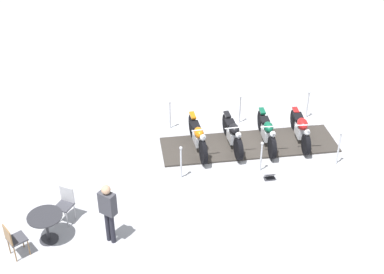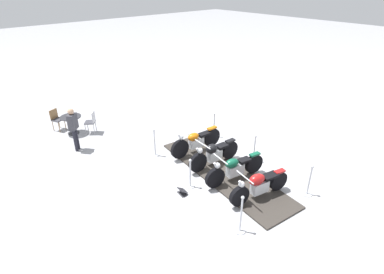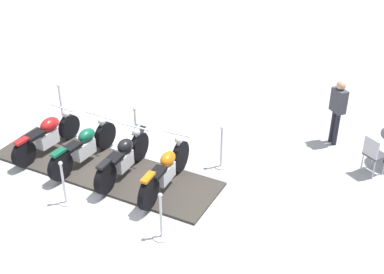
% 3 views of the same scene
% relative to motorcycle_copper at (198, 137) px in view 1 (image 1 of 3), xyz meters
% --- Properties ---
extents(ground_plane, '(80.00, 80.00, 0.00)m').
position_rel_motorcycle_copper_xyz_m(ground_plane, '(1.61, -0.18, -0.50)').
color(ground_plane, '#B2B2B7').
extents(display_platform, '(5.59, 2.23, 0.06)m').
position_rel_motorcycle_copper_xyz_m(display_platform, '(1.61, -0.18, -0.47)').
color(display_platform, '#38332D').
rests_on(display_platform, ground_plane).
extents(motorcycle_copper, '(0.63, 2.22, 1.05)m').
position_rel_motorcycle_copper_xyz_m(motorcycle_copper, '(0.00, 0.00, 0.00)').
color(motorcycle_copper, black).
rests_on(motorcycle_copper, display_platform).
extents(motorcycle_black, '(0.79, 2.10, 0.99)m').
position_rel_motorcycle_copper_xyz_m(motorcycle_black, '(1.07, -0.14, -0.01)').
color(motorcycle_black, black).
rests_on(motorcycle_black, display_platform).
extents(motorcycle_forest, '(0.73, 2.21, 0.98)m').
position_rel_motorcycle_copper_xyz_m(motorcycle_forest, '(2.14, -0.28, -0.02)').
color(motorcycle_forest, black).
rests_on(motorcycle_forest, display_platform).
extents(motorcycle_maroon, '(0.76, 2.09, 0.93)m').
position_rel_motorcycle_copper_xyz_m(motorcycle_maroon, '(3.21, -0.41, -0.00)').
color(motorcycle_maroon, black).
rests_on(motorcycle_maroon, display_platform).
extents(stanchion_left_front, '(0.35, 0.35, 1.05)m').
position_rel_motorcycle_copper_xyz_m(stanchion_left_front, '(-0.51, 1.46, -0.18)').
color(stanchion_left_front, silver).
rests_on(stanchion_left_front, ground_plane).
extents(stanchion_right_mid, '(0.28, 0.28, 1.01)m').
position_rel_motorcycle_copper_xyz_m(stanchion_right_mid, '(1.44, -1.53, -0.14)').
color(stanchion_right_mid, silver).
rests_on(stanchion_right_mid, ground_plane).
extents(stanchion_left_rear, '(0.32, 0.32, 1.03)m').
position_rel_motorcycle_copper_xyz_m(stanchion_left_rear, '(4.07, 0.88, -0.16)').
color(stanchion_left_rear, silver).
rests_on(stanchion_left_rear, ground_plane).
extents(stanchion_right_rear, '(0.32, 0.32, 1.13)m').
position_rel_motorcycle_copper_xyz_m(stanchion_right_rear, '(3.73, -1.82, -0.12)').
color(stanchion_right_rear, silver).
rests_on(stanchion_right_rear, ground_plane).
extents(stanchion_left_mid, '(0.28, 0.28, 1.04)m').
position_rel_motorcycle_copper_xyz_m(stanchion_left_mid, '(1.78, 1.17, -0.13)').
color(stanchion_left_mid, silver).
rests_on(stanchion_left_mid, ground_plane).
extents(stanchion_right_front, '(0.28, 0.28, 1.08)m').
position_rel_motorcycle_copper_xyz_m(stanchion_right_front, '(-0.86, -1.24, -0.11)').
color(stanchion_right_front, silver).
rests_on(stanchion_right_front, ground_plane).
extents(info_placard, '(0.34, 0.27, 0.21)m').
position_rel_motorcycle_copper_xyz_m(info_placard, '(1.56, -1.95, -0.44)').
color(info_placard, '#333338').
rests_on(info_placard, ground_plane).
extents(cafe_table, '(0.84, 0.84, 0.77)m').
position_rel_motorcycle_copper_xyz_m(cafe_table, '(-4.62, -2.77, 0.08)').
color(cafe_table, '#2D2D33').
rests_on(cafe_table, ground_plane).
extents(cafe_chair_near_table, '(0.53, 0.53, 0.92)m').
position_rel_motorcycle_copper_xyz_m(cafe_chair_near_table, '(-5.37, -3.11, 0.04)').
color(cafe_chair_near_table, olive).
rests_on(cafe_chair_near_table, ground_plane).
extents(cafe_chair_across_table, '(0.56, 0.56, 0.95)m').
position_rel_motorcycle_copper_xyz_m(cafe_chair_across_table, '(-4.11, -2.13, 0.05)').
color(cafe_chair_across_table, '#B7B7BC').
rests_on(cafe_chair_across_table, ground_plane).
extents(bystander_person, '(0.43, 0.44, 1.69)m').
position_rel_motorcycle_copper_xyz_m(bystander_person, '(-3.15, -3.22, 0.51)').
color(bystander_person, '#23232D').
rests_on(bystander_person, ground_plane).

